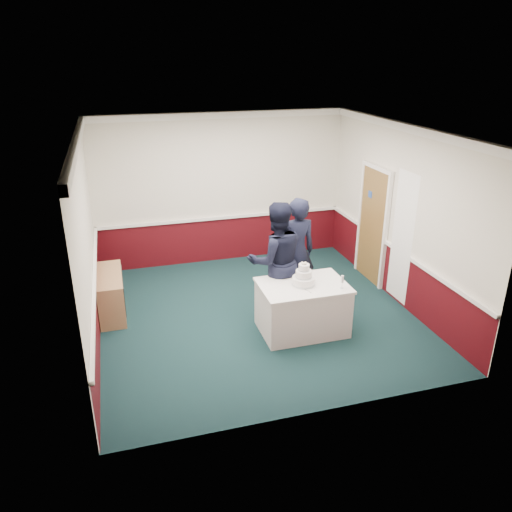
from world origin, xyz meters
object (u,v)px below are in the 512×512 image
object	(u,v)px
champagne_flute	(342,280)
person_woman	(296,252)
person_man	(276,261)
cake_table	(302,307)
wedding_cake	(304,278)
cake_knife	(306,290)
sideboard	(111,294)

from	to	relation	value
champagne_flute	person_woman	distance (m)	1.23
person_man	cake_table	bearing A→B (deg)	113.66
champagne_flute	wedding_cake	bearing A→B (deg)	150.75
cake_table	cake_knife	xyz separation A→B (m)	(-0.03, -0.20, 0.39)
cake_knife	sideboard	bearing A→B (deg)	129.40
person_man	sideboard	bearing A→B (deg)	-16.16
person_man	person_woman	xyz separation A→B (m)	(0.46, 0.33, -0.03)
cake_table	champagne_flute	bearing A→B (deg)	-29.25
sideboard	cake_table	bearing A→B (deg)	-26.33
sideboard	champagne_flute	xyz separation A→B (m)	(3.32, -1.67, 0.58)
champagne_flute	person_man	size ratio (longest dim) A/B	0.11
cake_knife	person_man	bearing A→B (deg)	84.21
champagne_flute	person_man	distance (m)	1.14
cake_table	wedding_cake	bearing A→B (deg)	90.00
sideboard	champagne_flute	size ratio (longest dim) A/B	5.85
cake_table	cake_knife	world-z (taller)	cake_knife
person_woman	cake_table	bearing A→B (deg)	73.79
champagne_flute	sideboard	bearing A→B (deg)	153.22
cake_knife	champagne_flute	distance (m)	0.55
cake_knife	person_woman	bearing A→B (deg)	56.75
cake_knife	champagne_flute	bearing A→B (deg)	-29.41
sideboard	cake_knife	xyz separation A→B (m)	(2.79, -1.59, 0.44)
champagne_flute	person_woman	size ratio (longest dim) A/B	0.11
person_man	wedding_cake	bearing A→B (deg)	113.66
person_woman	sideboard	bearing A→B (deg)	-12.00
sideboard	person_woman	size ratio (longest dim) A/B	0.64
sideboard	person_man	world-z (taller)	person_man
cake_table	person_woman	xyz separation A→B (m)	(0.21, 0.91, 0.54)
cake_table	wedding_cake	size ratio (longest dim) A/B	3.63
wedding_cake	cake_knife	world-z (taller)	wedding_cake
wedding_cake	person_woman	world-z (taller)	person_woman
champagne_flute	person_man	bearing A→B (deg)	130.58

